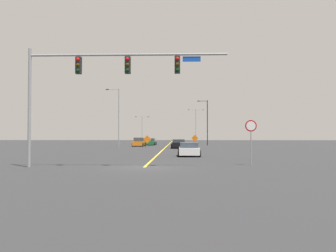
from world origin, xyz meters
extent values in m
plane|color=#2D2D30|center=(0.00, 0.00, 0.00)|extent=(214.28, 214.28, 0.00)
cube|color=yellow|center=(0.00, 59.52, 0.00)|extent=(0.16, 119.05, 0.01)
cylinder|color=gray|center=(-7.16, 0.00, 3.69)|extent=(0.20, 0.20, 7.38)
cylinder|color=gray|center=(-1.03, 0.00, 6.94)|extent=(12.26, 0.14, 0.14)
cube|color=black|center=(-4.09, 0.00, 6.30)|extent=(0.34, 0.32, 1.05)
sphere|color=red|center=(-4.09, -0.17, 6.65)|extent=(0.22, 0.22, 0.22)
sphere|color=#3C3106|center=(-4.09, -0.17, 6.30)|extent=(0.22, 0.22, 0.22)
sphere|color=black|center=(-4.09, -0.17, 5.95)|extent=(0.22, 0.22, 0.22)
cube|color=black|center=(-1.03, 0.00, 6.30)|extent=(0.34, 0.32, 1.05)
sphere|color=red|center=(-1.03, -0.17, 6.65)|extent=(0.22, 0.22, 0.22)
sphere|color=#3C3106|center=(-1.03, -0.17, 6.30)|extent=(0.22, 0.22, 0.22)
sphere|color=black|center=(-1.03, -0.17, 5.95)|extent=(0.22, 0.22, 0.22)
cube|color=black|center=(2.04, 0.00, 6.30)|extent=(0.34, 0.32, 1.05)
sphere|color=red|center=(2.04, -0.17, 6.65)|extent=(0.22, 0.22, 0.22)
sphere|color=#3C3106|center=(2.04, -0.17, 6.30)|extent=(0.22, 0.22, 0.22)
sphere|color=black|center=(2.04, -0.17, 5.95)|extent=(0.22, 0.22, 0.22)
cube|color=#1447B7|center=(2.92, 0.00, 6.65)|extent=(1.10, 0.03, 0.32)
cylinder|color=gray|center=(6.87, 1.75, 1.10)|extent=(0.07, 0.07, 2.21)
cylinder|color=#B20F14|center=(6.87, 1.75, 2.59)|extent=(0.76, 0.03, 0.76)
cylinder|color=white|center=(6.87, 1.73, 2.59)|extent=(0.61, 0.01, 0.61)
cylinder|color=black|center=(7.45, 43.60, 4.23)|extent=(0.16, 0.16, 8.45)
cylinder|color=black|center=(6.64, 43.60, 8.30)|extent=(1.64, 0.08, 0.08)
cube|color=#262628|center=(5.82, 43.60, 8.30)|extent=(0.44, 0.24, 0.14)
cylinder|color=gray|center=(-7.70, 35.02, 4.79)|extent=(0.16, 0.16, 9.57)
cylinder|color=gray|center=(-8.66, 35.02, 9.42)|extent=(1.92, 0.08, 0.08)
cube|color=#262628|center=(-9.62, 35.02, 9.42)|extent=(0.44, 0.24, 0.14)
cylinder|color=gray|center=(-8.66, 79.92, 3.70)|extent=(0.16, 0.16, 7.41)
cylinder|color=gray|center=(-9.59, 79.92, 7.26)|extent=(1.86, 0.08, 0.08)
cube|color=#262628|center=(-10.52, 79.92, 7.26)|extent=(0.44, 0.24, 0.14)
cylinder|color=gray|center=(-7.74, 79.92, 7.26)|extent=(1.86, 0.08, 0.08)
cube|color=#262628|center=(-6.81, 79.92, 7.26)|extent=(0.44, 0.24, 0.14)
cylinder|color=gray|center=(7.16, 81.73, 4.78)|extent=(0.16, 0.16, 9.57)
cylinder|color=gray|center=(6.08, 81.73, 9.42)|extent=(2.17, 0.08, 0.08)
cube|color=#262628|center=(4.99, 81.73, 9.42)|extent=(0.44, 0.24, 0.14)
cylinder|color=gray|center=(8.25, 81.73, 9.42)|extent=(2.17, 0.08, 0.08)
cube|color=#262628|center=(9.34, 81.73, 9.42)|extent=(0.44, 0.24, 0.14)
cube|color=orange|center=(-2.87, 33.32, 1.27)|extent=(1.29, 0.13, 1.29)
cylinder|color=black|center=(-3.12, 33.30, 0.30)|extent=(0.05, 0.05, 0.61)
cylinder|color=black|center=(-2.62, 33.34, 0.30)|extent=(0.05, 0.05, 0.61)
cube|color=orange|center=(4.92, 39.43, 1.41)|extent=(1.18, 0.18, 1.18)
cylinder|color=black|center=(4.69, 39.46, 0.40)|extent=(0.05, 0.05, 0.79)
cylinder|color=black|center=(5.15, 39.41, 0.40)|extent=(0.05, 0.05, 0.79)
cube|color=orange|center=(-4.77, 38.38, 0.51)|extent=(1.88, 4.02, 0.70)
cube|color=#333D47|center=(-4.76, 38.58, 1.18)|extent=(1.64, 2.41, 0.65)
cylinder|color=black|center=(-5.69, 37.04, 0.32)|extent=(0.25, 0.65, 0.64)
cylinder|color=black|center=(-3.97, 36.96, 0.32)|extent=(0.25, 0.65, 0.64)
cylinder|color=black|center=(-5.57, 39.80, 0.32)|extent=(0.25, 0.65, 0.64)
cylinder|color=black|center=(-3.86, 39.72, 0.32)|extent=(0.25, 0.65, 0.64)
cube|color=black|center=(2.04, 30.18, 0.51)|extent=(2.10, 4.51, 0.70)
cube|color=#333D47|center=(2.05, 29.96, 1.09)|extent=(1.82, 2.23, 0.46)
cylinder|color=black|center=(2.95, 31.77, 0.32)|extent=(0.24, 0.65, 0.64)
cylinder|color=black|center=(1.02, 31.70, 0.32)|extent=(0.24, 0.65, 0.64)
cylinder|color=black|center=(3.06, 28.67, 0.32)|extent=(0.24, 0.65, 0.64)
cylinder|color=black|center=(1.14, 28.59, 0.32)|extent=(0.24, 0.65, 0.64)
cube|color=white|center=(3.07, 11.43, 0.47)|extent=(1.86, 4.07, 0.63)
cube|color=#333D47|center=(3.07, 11.23, 1.03)|extent=(1.67, 1.99, 0.49)
cylinder|color=black|center=(3.99, 12.85, 0.32)|extent=(0.22, 0.64, 0.64)
cylinder|color=black|center=(2.15, 12.85, 0.32)|extent=(0.22, 0.64, 0.64)
cylinder|color=black|center=(3.99, 10.01, 0.32)|extent=(0.22, 0.64, 0.64)
cylinder|color=black|center=(2.14, 10.01, 0.32)|extent=(0.22, 0.64, 0.64)
cube|color=#196B38|center=(-3.34, 45.37, 0.46)|extent=(1.90, 4.63, 0.60)
cube|color=#333D47|center=(-3.33, 45.60, 1.04)|extent=(1.66, 2.38, 0.56)
cylinder|color=black|center=(-4.27, 43.80, 0.32)|extent=(0.24, 0.65, 0.64)
cylinder|color=black|center=(-2.51, 43.75, 0.32)|extent=(0.24, 0.65, 0.64)
cylinder|color=black|center=(-4.17, 47.00, 0.32)|extent=(0.24, 0.65, 0.64)
cylinder|color=black|center=(-2.41, 46.95, 0.32)|extent=(0.24, 0.65, 0.64)
camera|label=1|loc=(2.13, -21.16, 2.00)|focal=37.00mm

